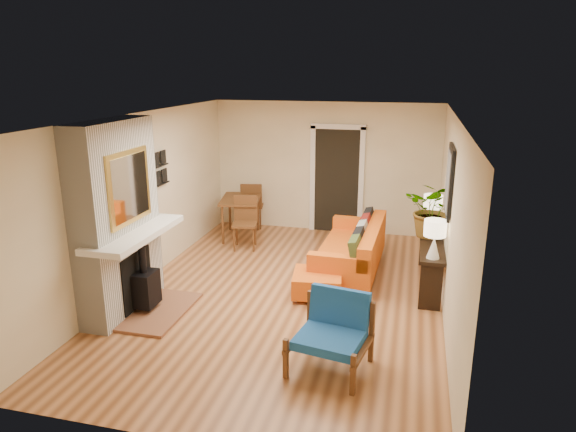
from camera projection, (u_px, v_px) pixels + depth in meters
name	position (u px, v px, depth m)	size (l,w,h in m)	color
room_shell	(351.00, 178.00, 9.58)	(6.50, 6.50, 6.50)	#BC7948
fireplace	(120.00, 224.00, 6.80)	(1.09, 1.68, 2.60)	white
sofa	(355.00, 250.00, 8.36)	(1.00, 2.21, 0.86)	silver
ottoman	(317.00, 283.00, 7.50)	(0.78, 0.78, 0.35)	silver
blue_chair	(334.00, 328.00, 5.69)	(0.93, 0.91, 0.84)	brown
dining_table	(245.00, 206.00, 10.01)	(1.01, 1.84, 0.96)	brown
console_table	(431.00, 250.00, 7.74)	(0.34, 1.85, 0.72)	black
lamp_near	(435.00, 235.00, 6.93)	(0.30, 0.30, 0.54)	white
lamp_far	(433.00, 207.00, 8.29)	(0.30, 0.30, 0.54)	white
houseplant	(433.00, 210.00, 7.76)	(0.78, 0.68, 0.87)	#1E5919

